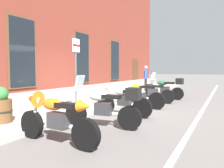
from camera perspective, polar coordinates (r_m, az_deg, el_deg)
The scene contains 12 objects.
ground_plane at distance 8.65m, azimuth -0.76°, elevation -6.36°, with size 140.00×140.00×0.00m, color #565451.
sidewalk at distance 9.28m, azimuth -7.65°, elevation -5.34°, with size 31.76×2.50×0.12m, color gray.
lane_stripe at distance 7.73m, azimuth 20.95°, elevation -7.78°, with size 31.76×0.12×0.01m, color silver.
motorcycle_orange_sport at distance 4.79m, azimuth -14.58°, elevation -7.69°, with size 0.62×2.11×1.05m.
motorcycle_silver_touring at distance 5.85m, azimuth -1.57°, elevation -5.58°, with size 0.62×2.15×1.35m.
motorcycle_white_sport at distance 7.42m, azimuth 2.35°, elevation -3.59°, with size 0.62×2.02×1.05m.
motorcycle_yellow_naked at distance 9.03m, azimuth 6.85°, elevation -2.79°, with size 0.62×2.11×1.02m.
motorcycle_black_naked at distance 10.38m, azimuth 9.88°, elevation -2.12°, with size 0.62×2.03×0.94m.
motorcycle_green_touring at distance 11.83m, azimuth 13.48°, elevation -0.99°, with size 0.62×2.01×1.37m.
pedestrian_blue_top at distance 14.68m, azimuth 8.52°, elevation 1.78°, with size 0.58×0.26×1.64m.
parking_sign at distance 7.76m, azimuth -9.11°, elevation 5.06°, with size 0.36×0.07×2.45m.
barrel_planter at distance 6.59m, azimuth -26.25°, elevation -5.21°, with size 0.59×0.59×0.94m.
Camera 1 is at (-7.54, -3.97, 1.50)m, focal length 36.25 mm.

